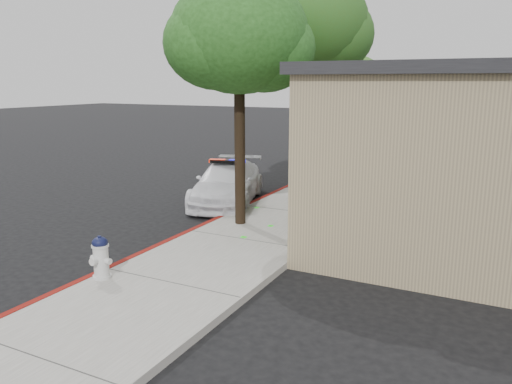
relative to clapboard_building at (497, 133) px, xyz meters
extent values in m
plane|color=black|center=(-6.69, -9.00, -2.13)|extent=(120.00, 120.00, 0.00)
cube|color=gray|center=(-5.09, -6.00, -2.05)|extent=(3.20, 60.00, 0.15)
cube|color=maroon|center=(-6.63, -6.00, -2.05)|extent=(0.14, 60.00, 0.16)
cube|color=tan|center=(0.01, 0.00, -0.13)|extent=(7.00, 20.00, 4.00)
cube|color=black|center=(0.01, 0.00, 1.99)|extent=(7.30, 20.30, 0.24)
cube|color=black|center=(-3.52, -8.00, -0.18)|extent=(0.08, 1.48, 1.68)
cube|color=black|center=(-3.52, -5.00, -0.18)|extent=(0.08, 1.48, 1.68)
cube|color=black|center=(-3.52, -2.00, -0.18)|extent=(0.08, 1.48, 1.68)
cube|color=black|center=(-3.52, 1.00, -0.18)|extent=(0.08, 1.48, 1.68)
cube|color=black|center=(-3.52, 4.00, -0.18)|extent=(0.08, 1.48, 1.68)
cube|color=black|center=(-3.52, 7.00, -0.18)|extent=(0.08, 1.48, 1.68)
cube|color=black|center=(-3.52, 10.00, -0.18)|extent=(0.08, 1.48, 1.68)
imported|color=white|center=(-7.59, -5.42, -1.47)|extent=(3.11, 4.84, 1.31)
cube|color=black|center=(-7.59, -5.42, -0.76)|extent=(1.23, 0.63, 0.10)
cube|color=red|center=(-7.90, -5.52, -0.76)|extent=(0.57, 0.39, 0.11)
cube|color=#110DE8|center=(-7.29, -5.32, -0.76)|extent=(0.57, 0.39, 0.11)
cylinder|color=silver|center=(-6.34, -12.42, -1.95)|extent=(0.35, 0.35, 0.06)
cylinder|color=silver|center=(-6.34, -12.42, -1.63)|extent=(0.29, 0.29, 0.57)
cylinder|color=silver|center=(-6.34, -12.42, -1.32)|extent=(0.33, 0.33, 0.04)
ellipsoid|color=black|center=(-6.34, -12.42, -1.26)|extent=(0.30, 0.30, 0.23)
cylinder|color=black|center=(-6.34, -12.42, -1.16)|extent=(0.07, 0.07, 0.06)
cylinder|color=silver|center=(-6.52, -12.42, -1.60)|extent=(0.13, 0.12, 0.11)
cylinder|color=silver|center=(-6.17, -12.43, -1.60)|extent=(0.13, 0.12, 0.11)
cylinder|color=silver|center=(-6.35, -12.60, -1.58)|extent=(0.15, 0.13, 0.15)
cylinder|color=black|center=(-5.82, -7.80, -0.03)|extent=(0.28, 0.28, 3.88)
ellipsoid|color=#1F4816|center=(-5.82, -7.80, 2.88)|extent=(3.45, 3.45, 2.93)
ellipsoid|color=#1F4816|center=(-5.31, -7.44, 2.55)|extent=(2.59, 2.59, 2.20)
ellipsoid|color=#1F4816|center=(-6.22, -8.16, 2.66)|extent=(2.70, 2.70, 2.29)
cylinder|color=black|center=(-5.44, -4.20, 0.23)|extent=(0.31, 0.31, 4.42)
ellipsoid|color=#315B1C|center=(-5.44, -4.20, 3.52)|extent=(3.70, 3.70, 3.15)
ellipsoid|color=#315B1C|center=(-4.97, -3.83, 3.16)|extent=(2.99, 2.99, 2.54)
ellipsoid|color=#315B1C|center=(-5.91, -4.45, 3.28)|extent=(2.87, 2.87, 2.44)
cylinder|color=black|center=(-5.99, 3.11, -0.48)|extent=(0.22, 0.22, 3.00)
ellipsoid|color=#2C5C1D|center=(-5.99, 3.11, 1.79)|extent=(2.57, 2.57, 2.19)
ellipsoid|color=#2C5C1D|center=(-5.55, 3.24, 1.54)|extent=(1.97, 1.97, 1.68)
ellipsoid|color=#2C5C1D|center=(-6.28, 2.89, 1.62)|extent=(2.06, 2.06, 1.75)
camera|label=1|loc=(0.47, -19.25, 1.75)|focal=35.39mm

